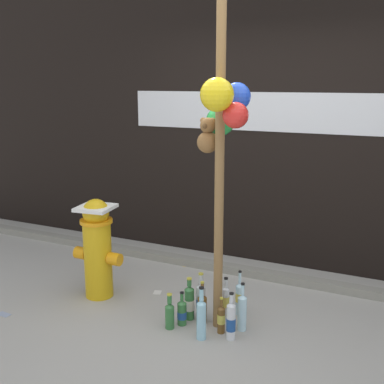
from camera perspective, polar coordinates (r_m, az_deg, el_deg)
The scene contains 19 objects.
ground_plane at distance 3.78m, azimuth 2.30°, elevation -17.22°, with size 14.00×14.00×0.00m, color #9E9B93.
building_wall at distance 5.00m, azimuth 10.74°, elevation 9.61°, with size 10.00×0.21×3.24m.
curb_strip at distance 4.85m, azimuth 8.29°, elevation -9.67°, with size 8.00×0.12×0.08m, color gray.
memorial_post at distance 3.49m, azimuth 3.72°, elevation 12.17°, with size 0.61×0.62×3.03m.
fire_hydrant at distance 4.35m, azimuth -11.24°, elevation -6.38°, with size 0.47×0.33×0.90m.
bottle_0 at distance 3.94m, azimuth 1.23°, elevation -13.63°, with size 0.08×0.08×0.36m.
bottle_1 at distance 3.71m, azimuth 1.12°, elevation -14.78°, with size 0.07×0.07×0.42m.
bottle_2 at distance 3.82m, azimuth 3.51°, elevation -14.86°, with size 0.06×0.06×0.29m.
bottle_3 at distance 3.99m, azimuth 4.04°, elevation -12.94°, with size 0.06×0.06×0.37m.
bottle_4 at distance 3.93m, azimuth -1.21°, elevation -14.18°, with size 0.08×0.08×0.28m.
bottle_5 at distance 4.09m, azimuth 5.68°, elevation -12.42°, with size 0.07×0.07×0.39m.
bottle_6 at distance 4.01m, azimuth 1.06°, elevation -12.77°, with size 0.08×0.08×0.39m.
bottle_7 at distance 4.00m, azimuth -0.32°, elevation -13.02°, with size 0.08×0.08×0.36m.
bottle_8 at distance 3.88m, azimuth -2.69°, elevation -14.38°, with size 0.07×0.07×0.29m.
bottle_9 at distance 3.73m, azimuth 4.68°, elevation -15.08°, with size 0.07×0.07×0.38m.
bottle_10 at distance 3.85m, azimuth 6.01°, elevation -13.98°, with size 0.07×0.07×0.39m.
litter_0 at distance 5.12m, azimuth -0.58°, elevation -8.72°, with size 0.12×0.06×0.01m, color tan.
litter_1 at distance 4.42m, azimuth -21.56°, elevation -13.42°, with size 0.12×0.06×0.01m, color #8C99B2.
litter_3 at distance 4.52m, azimuth -4.16°, elevation -11.85°, with size 0.07×0.09×0.01m, color silver.
Camera 1 is at (1.25, -3.01, 1.91)m, focal length 44.65 mm.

